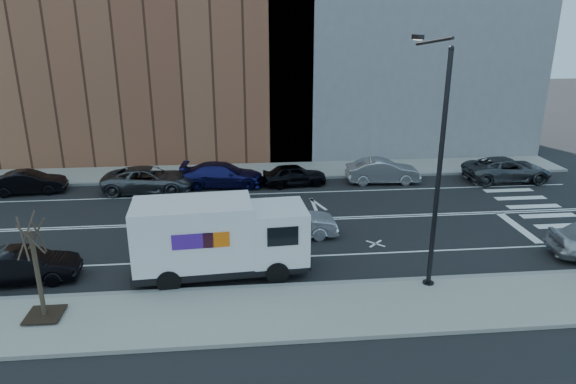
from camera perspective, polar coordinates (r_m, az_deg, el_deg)
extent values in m
plane|color=black|center=(26.43, -4.85, -3.31)|extent=(120.00, 120.00, 0.00)
cube|color=gray|center=(18.53, -4.40, -13.35)|extent=(44.00, 3.60, 0.15)
cube|color=gray|center=(34.72, -5.09, 2.27)|extent=(44.00, 3.60, 0.15)
cube|color=gray|center=(20.07, -4.53, -10.60)|extent=(44.00, 0.25, 0.17)
cube|color=gray|center=(32.99, -5.06, 1.40)|extent=(44.00, 0.25, 0.17)
cube|color=brown|center=(40.87, -17.68, 19.51)|extent=(26.00, 10.00, 22.00)
cylinder|color=black|center=(19.30, 16.41, 1.71)|extent=(0.18, 0.18, 9.00)
cylinder|color=black|center=(20.96, 15.29, -9.86)|extent=(0.44, 0.44, 0.20)
sphere|color=black|center=(18.54, 17.70, 14.96)|extent=(0.20, 0.20, 0.20)
cylinder|color=black|center=(20.12, 15.84, 15.80)|extent=(0.11, 3.49, 0.48)
cube|color=black|center=(21.71, 14.23, 16.36)|extent=(0.25, 0.80, 0.18)
cube|color=#FFF2CC|center=(21.71, 14.21, 16.10)|extent=(0.18, 0.55, 0.03)
cube|color=black|center=(20.00, -25.41, -12.18)|extent=(1.20, 1.20, 0.04)
cylinder|color=#382B1E|center=(19.31, -26.04, -8.29)|extent=(0.16, 0.16, 3.20)
cylinder|color=#382B1E|center=(18.67, -25.93, -4.46)|extent=(0.06, 0.80, 1.44)
cylinder|color=#382B1E|center=(18.94, -26.19, -4.18)|extent=(0.81, 0.31, 1.19)
cylinder|color=#382B1E|center=(18.96, -27.07, -4.29)|extent=(0.58, 0.76, 1.50)
cylinder|color=#382B1E|center=(18.71, -27.38, -4.63)|extent=(0.47, 0.61, 1.37)
cylinder|color=#382B1E|center=(18.53, -26.67, -4.74)|extent=(0.72, 0.29, 1.13)
cube|color=black|center=(21.14, -7.58, -7.86)|extent=(6.91, 2.75, 0.33)
cube|color=white|center=(20.81, -1.08, -4.48)|extent=(2.34, 2.49, 2.18)
cube|color=black|center=(20.86, 1.95, -3.46)|extent=(0.20, 2.02, 1.04)
cube|color=black|center=(19.60, -0.58, -4.96)|extent=(1.20, 0.12, 0.76)
cube|color=black|center=(21.77, -1.54, -2.47)|extent=(1.20, 0.12, 0.76)
cube|color=black|center=(21.43, 1.79, -6.98)|extent=(0.31, 2.19, 0.38)
cube|color=white|center=(20.55, -10.49, -4.46)|extent=(4.74, 2.71, 2.51)
cube|color=#47198C|center=(19.36, -10.56, -5.43)|extent=(1.53, 0.13, 0.60)
cube|color=orange|center=(19.35, -7.96, -5.30)|extent=(0.98, 0.09, 0.60)
cube|color=#47198C|center=(21.62, -10.49, -2.79)|extent=(1.53, 0.13, 0.60)
cube|color=orange|center=(21.61, -8.17, -2.67)|extent=(0.98, 0.09, 0.60)
cylinder|color=black|center=(20.34, -1.22, -8.92)|extent=(0.94, 0.37, 0.92)
cylinder|color=black|center=(22.28, -2.03, -6.34)|extent=(0.94, 0.37, 0.92)
cylinder|color=black|center=(20.25, -13.09, -9.59)|extent=(0.94, 0.37, 0.92)
cylinder|color=black|center=(22.19, -12.80, -6.93)|extent=(0.94, 0.37, 0.92)
imported|color=black|center=(33.99, -26.82, 0.96)|extent=(4.24, 1.87, 1.35)
imported|color=#4B4D52|center=(31.74, -15.21, 1.34)|extent=(5.47, 2.71, 1.49)
imported|color=#17164F|center=(31.88, -7.23, 1.92)|extent=(5.22, 2.48, 1.47)
imported|color=black|center=(31.81, 0.72, 1.91)|extent=(4.09, 1.98, 1.35)
imported|color=#9D9CA1|center=(32.85, 10.48, 2.29)|extent=(4.63, 1.78, 1.50)
imported|color=#424548|center=(35.55, 23.16, 2.32)|extent=(5.39, 2.49, 1.50)
imported|color=silver|center=(24.32, 0.36, -3.44)|extent=(4.36, 1.63, 1.42)
imported|color=black|center=(22.82, -27.31, -7.33)|extent=(4.24, 1.78, 1.36)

